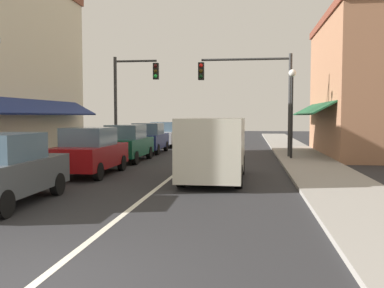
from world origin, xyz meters
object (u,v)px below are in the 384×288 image
(parked_car_distant_left, at_px, (164,135))
(traffic_signal_left_corner, at_px, (129,91))
(parked_car_far_left, at_px, (149,138))
(van_in_lane, at_px, (214,147))
(street_lamp_right_mid, at_px, (292,99))
(parked_car_second_left, at_px, (90,151))
(parked_car_nearest_left, at_px, (2,170))
(parked_car_third_left, at_px, (126,143))
(traffic_signal_mast_arm, at_px, (257,87))

(parked_car_distant_left, xyz_separation_m, traffic_signal_left_corner, (-0.76, -6.16, 2.73))
(parked_car_far_left, distance_m, van_in_lane, 11.25)
(parked_car_far_left, height_order, street_lamp_right_mid, street_lamp_right_mid)
(van_in_lane, relative_size, street_lamp_right_mid, 1.16)
(traffic_signal_left_corner, bearing_deg, van_in_lane, -58.42)
(parked_car_second_left, height_order, parked_car_distant_left, same)
(traffic_signal_left_corner, bearing_deg, parked_car_nearest_left, -87.07)
(parked_car_third_left, distance_m, parked_car_distant_left, 9.75)
(parked_car_third_left, distance_m, traffic_signal_left_corner, 4.59)
(traffic_signal_mast_arm, relative_size, street_lamp_right_mid, 1.20)
(parked_car_second_left, height_order, traffic_signal_mast_arm, traffic_signal_mast_arm)
(parked_car_nearest_left, distance_m, parked_car_second_left, 5.44)
(van_in_lane, relative_size, traffic_signal_mast_arm, 0.97)
(parked_car_distant_left, relative_size, traffic_signal_left_corner, 0.74)
(parked_car_far_left, distance_m, traffic_signal_mast_arm, 7.27)
(parked_car_nearest_left, xyz_separation_m, parked_car_third_left, (0.14, 10.22, 0.00))
(traffic_signal_mast_arm, bearing_deg, parked_car_second_left, -130.95)
(parked_car_distant_left, distance_m, street_lamp_right_mid, 11.64)
(parked_car_third_left, height_order, street_lamp_right_mid, street_lamp_right_mid)
(parked_car_third_left, relative_size, street_lamp_right_mid, 0.92)
(parked_car_distant_left, bearing_deg, parked_car_far_left, -89.47)
(parked_car_third_left, relative_size, van_in_lane, 0.79)
(parked_car_third_left, relative_size, traffic_signal_mast_arm, 0.77)
(parked_car_second_left, distance_m, parked_car_far_left, 9.57)
(parked_car_distant_left, xyz_separation_m, traffic_signal_mast_arm, (6.32, -7.38, 2.78))
(parked_car_nearest_left, xyz_separation_m, parked_car_second_left, (0.16, 5.44, 0.00))
(parked_car_distant_left, bearing_deg, van_in_lane, -72.45)
(parked_car_third_left, xyz_separation_m, street_lamp_right_mid, (7.92, 1.59, 2.16))
(parked_car_distant_left, height_order, street_lamp_right_mid, street_lamp_right_mid)
(parked_car_nearest_left, distance_m, traffic_signal_mast_arm, 14.38)
(parked_car_third_left, xyz_separation_m, parked_car_distant_left, (-0.09, 9.75, 0.00))
(parked_car_second_left, bearing_deg, parked_car_distant_left, 90.51)
(parked_car_second_left, relative_size, street_lamp_right_mid, 0.92)
(parked_car_third_left, height_order, traffic_signal_mast_arm, traffic_signal_mast_arm)
(parked_car_second_left, relative_size, van_in_lane, 0.79)
(parked_car_second_left, height_order, traffic_signal_left_corner, traffic_signal_left_corner)
(parked_car_distant_left, xyz_separation_m, van_in_lane, (4.78, -15.17, 0.27))
(street_lamp_right_mid, bearing_deg, parked_car_third_left, -168.65)
(traffic_signal_mast_arm, bearing_deg, van_in_lane, -101.15)
(parked_car_nearest_left, bearing_deg, parked_car_second_left, 87.13)
(parked_car_far_left, relative_size, parked_car_distant_left, 1.01)
(parked_car_second_left, distance_m, van_in_lane, 4.72)
(parked_car_third_left, height_order, traffic_signal_left_corner, traffic_signal_left_corner)
(parked_car_distant_left, height_order, van_in_lane, van_in_lane)
(parked_car_third_left, height_order, parked_car_far_left, same)
(van_in_lane, bearing_deg, traffic_signal_left_corner, 121.95)
(van_in_lane, relative_size, traffic_signal_left_corner, 0.94)
(parked_car_second_left, relative_size, parked_car_third_left, 1.00)
(parked_car_nearest_left, distance_m, van_in_lane, 6.82)
(parked_car_distant_left, relative_size, van_in_lane, 0.79)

